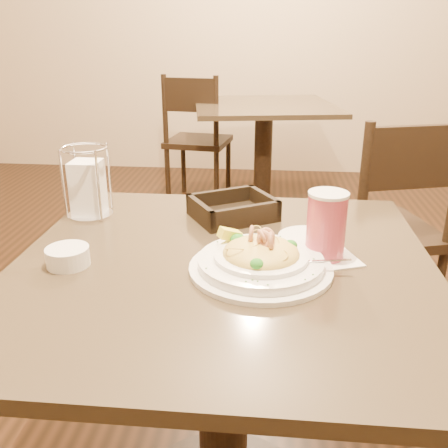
# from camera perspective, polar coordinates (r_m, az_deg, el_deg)

# --- Properties ---
(main_table) EXTENTS (0.90, 0.90, 0.75)m
(main_table) POSITION_cam_1_polar(r_m,az_deg,el_deg) (1.19, -0.09, -14.69)
(main_table) COLOR black
(main_table) RESTS_ON ground
(background_table) EXTENTS (1.04, 1.04, 0.75)m
(background_table) POSITION_cam_1_polar(r_m,az_deg,el_deg) (3.41, 4.52, 9.55)
(background_table) COLOR black
(background_table) RESTS_ON ground
(dining_chair_near) EXTENTS (0.52, 0.52, 0.93)m
(dining_chair_near) POSITION_cam_1_polar(r_m,az_deg,el_deg) (2.05, 18.08, -0.12)
(dining_chair_near) COLOR black
(dining_chair_near) RESTS_ON ground
(dining_chair_far) EXTENTS (0.48, 0.48, 0.93)m
(dining_chair_far) POSITION_cam_1_polar(r_m,az_deg,el_deg) (3.60, -3.18, 9.97)
(dining_chair_far) COLOR black
(dining_chair_far) RESTS_ON ground
(pasta_bowl) EXTENTS (0.33, 0.30, 0.09)m
(pasta_bowl) POSITION_cam_1_polar(r_m,az_deg,el_deg) (1.02, 4.21, -4.01)
(pasta_bowl) COLOR white
(pasta_bowl) RESTS_ON main_table
(drink_glass) EXTENTS (0.17, 0.17, 0.15)m
(drink_glass) POSITION_cam_1_polar(r_m,az_deg,el_deg) (1.08, 11.60, -0.23)
(drink_glass) COLOR white
(drink_glass) RESTS_ON main_table
(bread_basket) EXTENTS (0.25, 0.24, 0.06)m
(bread_basket) POSITION_cam_1_polar(r_m,az_deg,el_deg) (1.31, 1.02, 1.57)
(bread_basket) COLOR black
(bread_basket) RESTS_ON main_table
(napkin_caddy) EXTENTS (0.12, 0.12, 0.19)m
(napkin_caddy) POSITION_cam_1_polar(r_m,az_deg,el_deg) (1.36, -15.30, 4.15)
(napkin_caddy) COLOR silver
(napkin_caddy) RESTS_ON main_table
(side_plate) EXTENTS (0.17, 0.17, 0.01)m
(side_plate) POSITION_cam_1_polar(r_m,az_deg,el_deg) (1.20, 9.52, -1.57)
(side_plate) COLOR white
(side_plate) RESTS_ON main_table
(butter_ramekin) EXTENTS (0.12, 0.12, 0.04)m
(butter_ramekin) POSITION_cam_1_polar(r_m,az_deg,el_deg) (1.10, -17.42, -3.57)
(butter_ramekin) COLOR white
(butter_ramekin) RESTS_ON main_table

